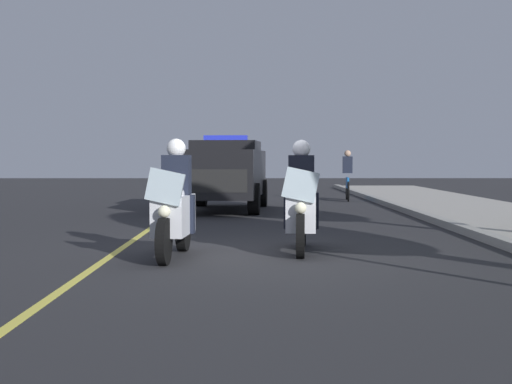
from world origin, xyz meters
TOP-DOWN VIEW (x-y plane):
  - ground_plane at (0.00, 0.00)m, footprint 80.00×80.00m
  - lane_stripe_center at (0.00, -2.13)m, footprint 48.00×0.12m
  - police_motorcycle_lead_left at (0.52, -1.18)m, footprint 2.14×0.62m
  - police_motorcycle_lead_right at (-0.16, 0.69)m, footprint 2.14×0.62m
  - police_suv at (-9.01, -0.79)m, footprint 5.03×2.38m
  - cyclist_background at (-13.40, 3.13)m, footprint 1.76×0.34m

SIDE VIEW (x-z plane):
  - ground_plane at x=0.00m, z-range 0.00..0.00m
  - lane_stripe_center at x=0.00m, z-range 0.00..0.01m
  - police_motorcycle_lead_left at x=0.52m, z-range -0.16..1.56m
  - police_motorcycle_lead_right at x=-0.16m, z-range -0.16..1.56m
  - cyclist_background at x=-13.40m, z-range 0.00..1.69m
  - police_suv at x=-9.01m, z-range 0.04..2.09m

